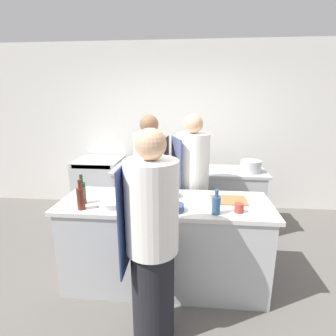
{
  "coord_description": "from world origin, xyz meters",
  "views": [
    {
      "loc": [
        0.26,
        -2.41,
        1.91
      ],
      "look_at": [
        0.0,
        0.35,
        1.16
      ],
      "focal_mm": 28.0,
      "sensor_mm": 36.0,
      "label": 1
    }
  ],
  "objects_px": {
    "chef_at_pass_far": "(192,186)",
    "bottle_vinegar": "(82,192)",
    "bowl_mixing_large": "(174,208)",
    "bottle_olive_oil": "(81,198)",
    "bowl_prep_small": "(168,193)",
    "cup": "(239,208)",
    "oven_range": "(101,185)",
    "bowl_ceramic_blue": "(112,203)",
    "stockpot": "(251,166)",
    "chef_at_stove": "(151,185)",
    "chef_at_prep_near": "(152,242)",
    "bottle_wine": "(216,204)"
  },
  "relations": [
    {
      "from": "bottle_olive_oil",
      "to": "bowl_ceramic_blue",
      "type": "height_order",
      "value": "bottle_olive_oil"
    },
    {
      "from": "oven_range",
      "to": "bottle_olive_oil",
      "type": "bearing_deg",
      "value": -74.55
    },
    {
      "from": "bottle_wine",
      "to": "chef_at_prep_near",
      "type": "bearing_deg",
      "value": -141.23
    },
    {
      "from": "cup",
      "to": "stockpot",
      "type": "relative_size",
      "value": 0.3
    },
    {
      "from": "bowl_mixing_large",
      "to": "bottle_wine",
      "type": "bearing_deg",
      "value": -4.7
    },
    {
      "from": "chef_at_prep_near",
      "to": "bowl_ceramic_blue",
      "type": "distance_m",
      "value": 0.68
    },
    {
      "from": "bowl_mixing_large",
      "to": "bowl_prep_small",
      "type": "relative_size",
      "value": 0.85
    },
    {
      "from": "chef_at_pass_far",
      "to": "bowl_mixing_large",
      "type": "xyz_separation_m",
      "value": [
        -0.16,
        -0.85,
        0.09
      ]
    },
    {
      "from": "oven_range",
      "to": "chef_at_prep_near",
      "type": "relative_size",
      "value": 0.54
    },
    {
      "from": "bowl_ceramic_blue",
      "to": "stockpot",
      "type": "xyz_separation_m",
      "value": [
        1.55,
        1.31,
        0.06
      ]
    },
    {
      "from": "bowl_prep_small",
      "to": "bottle_wine",
      "type": "bearing_deg",
      "value": -39.16
    },
    {
      "from": "chef_at_stove",
      "to": "chef_at_pass_far",
      "type": "xyz_separation_m",
      "value": [
        0.51,
        -0.01,
        0.0
      ]
    },
    {
      "from": "chef_at_prep_near",
      "to": "bottle_olive_oil",
      "type": "xyz_separation_m",
      "value": [
        -0.71,
        0.4,
        0.18
      ]
    },
    {
      "from": "chef_at_pass_far",
      "to": "bottle_vinegar",
      "type": "xyz_separation_m",
      "value": [
        -1.05,
        -0.76,
        0.17
      ]
    },
    {
      "from": "stockpot",
      "to": "bowl_ceramic_blue",
      "type": "bearing_deg",
      "value": -139.76
    },
    {
      "from": "chef_at_stove",
      "to": "bowl_mixing_large",
      "type": "bearing_deg",
      "value": 27.11
    },
    {
      "from": "bowl_ceramic_blue",
      "to": "bottle_vinegar",
      "type": "bearing_deg",
      "value": 174.87
    },
    {
      "from": "chef_at_pass_far",
      "to": "bottle_olive_oil",
      "type": "relative_size",
      "value": 6.09
    },
    {
      "from": "chef_at_prep_near",
      "to": "chef_at_pass_far",
      "type": "relative_size",
      "value": 0.99
    },
    {
      "from": "chef_at_stove",
      "to": "bowl_mixing_large",
      "type": "relative_size",
      "value": 9.26
    },
    {
      "from": "chef_at_stove",
      "to": "bowl_ceramic_blue",
      "type": "bearing_deg",
      "value": -11.92
    },
    {
      "from": "bowl_mixing_large",
      "to": "stockpot",
      "type": "xyz_separation_m",
      "value": [
        0.96,
        1.38,
        0.05
      ]
    },
    {
      "from": "chef_at_pass_far",
      "to": "bottle_vinegar",
      "type": "bearing_deg",
      "value": 105.98
    },
    {
      "from": "chef_at_prep_near",
      "to": "chef_at_stove",
      "type": "xyz_separation_m",
      "value": [
        -0.22,
        1.3,
        0.0
      ]
    },
    {
      "from": "bottle_vinegar",
      "to": "bowl_mixing_large",
      "type": "relative_size",
      "value": 1.57
    },
    {
      "from": "oven_range",
      "to": "bottle_olive_oil",
      "type": "xyz_separation_m",
      "value": [
        0.54,
        -1.97,
        0.57
      ]
    },
    {
      "from": "chef_at_stove",
      "to": "bowl_ceramic_blue",
      "type": "xyz_separation_m",
      "value": [
        -0.24,
        -0.8,
        0.08
      ]
    },
    {
      "from": "chef_at_stove",
      "to": "bowl_prep_small",
      "type": "bearing_deg",
      "value": 31.93
    },
    {
      "from": "chef_at_pass_far",
      "to": "bowl_mixing_large",
      "type": "bearing_deg",
      "value": 149.63
    },
    {
      "from": "chef_at_prep_near",
      "to": "bowl_prep_small",
      "type": "distance_m",
      "value": 0.79
    },
    {
      "from": "oven_range",
      "to": "chef_at_stove",
      "type": "distance_m",
      "value": 1.54
    },
    {
      "from": "bottle_vinegar",
      "to": "bottle_wine",
      "type": "relative_size",
      "value": 1.3
    },
    {
      "from": "chef_at_prep_near",
      "to": "cup",
      "type": "height_order",
      "value": "chef_at_prep_near"
    },
    {
      "from": "chef_at_pass_far",
      "to": "bowl_mixing_large",
      "type": "height_order",
      "value": "chef_at_pass_far"
    },
    {
      "from": "bottle_vinegar",
      "to": "bottle_olive_oil",
      "type": "bearing_deg",
      "value": -72.37
    },
    {
      "from": "chef_at_prep_near",
      "to": "bottle_wine",
      "type": "xyz_separation_m",
      "value": [
        0.51,
        0.41,
        0.15
      ]
    },
    {
      "from": "bowl_mixing_large",
      "to": "bowl_prep_small",
      "type": "bearing_deg",
      "value": 104.57
    },
    {
      "from": "chef_at_prep_near",
      "to": "chef_at_pass_far",
      "type": "height_order",
      "value": "chef_at_pass_far"
    },
    {
      "from": "cup",
      "to": "oven_range",
      "type": "bearing_deg",
      "value": 136.13
    },
    {
      "from": "oven_range",
      "to": "stockpot",
      "type": "distance_m",
      "value": 2.48
    },
    {
      "from": "chef_at_prep_near",
      "to": "bottle_vinegar",
      "type": "bearing_deg",
      "value": 53.43
    },
    {
      "from": "bowl_mixing_large",
      "to": "bottle_vinegar",
      "type": "bearing_deg",
      "value": 174.26
    },
    {
      "from": "bottle_wine",
      "to": "bowl_ceramic_blue",
      "type": "distance_m",
      "value": 0.97
    },
    {
      "from": "oven_range",
      "to": "chef_at_pass_far",
      "type": "distance_m",
      "value": 1.93
    },
    {
      "from": "chef_at_prep_near",
      "to": "chef_at_stove",
      "type": "relative_size",
      "value": 1.0
    },
    {
      "from": "bottle_vinegar",
      "to": "cup",
      "type": "bearing_deg",
      "value": -2.59
    },
    {
      "from": "chef_at_pass_far",
      "to": "bowl_prep_small",
      "type": "height_order",
      "value": "chef_at_pass_far"
    },
    {
      "from": "chef_at_pass_far",
      "to": "stockpot",
      "type": "distance_m",
      "value": 0.97
    },
    {
      "from": "bottle_olive_oil",
      "to": "cup",
      "type": "xyz_separation_m",
      "value": [
        1.43,
        0.07,
        -0.07
      ]
    },
    {
      "from": "bottle_olive_oil",
      "to": "bowl_prep_small",
      "type": "xyz_separation_m",
      "value": [
        0.76,
        0.39,
        -0.07
      ]
    }
  ]
}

